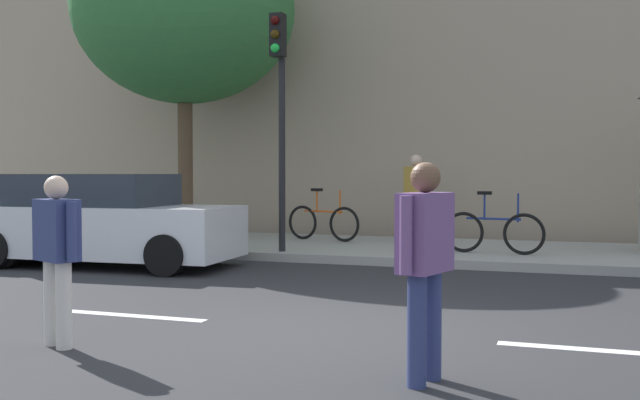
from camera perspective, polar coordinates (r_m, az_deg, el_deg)
ground_plane at (r=7.25m, az=1.67°, el=-10.27°), size 80.00×80.00×0.00m
sidewalk_curb at (r=14.00m, az=10.27°, el=-4.00°), size 36.00×4.00×0.15m
lane_markings at (r=7.25m, az=1.67°, el=-10.24°), size 25.80×0.16×0.01m
building_backdrop at (r=19.15m, az=12.69°, el=11.65°), size 36.00×5.00×9.49m
traffic_light at (r=13.04m, az=-3.19°, el=8.41°), size 0.24×0.45×4.21m
street_tree at (r=16.50m, az=-10.59°, el=14.46°), size 4.78×4.78×6.99m
pedestrian_in_light_jacket at (r=6.90m, az=-19.93°, el=-3.51°), size 0.58×0.40×1.53m
pedestrian_in_red_top at (r=5.41m, az=8.24°, el=-4.12°), size 0.37×0.65×1.64m
pedestrian_tallest at (r=15.13m, az=7.52°, el=0.80°), size 0.57×0.44×1.79m
bicycle_leaning at (r=15.19m, az=0.24°, el=-1.73°), size 1.72×0.52×1.09m
bicycle_upright at (r=13.07m, az=13.43°, el=-2.41°), size 1.77×0.23×1.09m
parked_car_dark at (r=12.69m, az=-16.68°, el=-1.65°), size 4.52×2.02×1.54m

